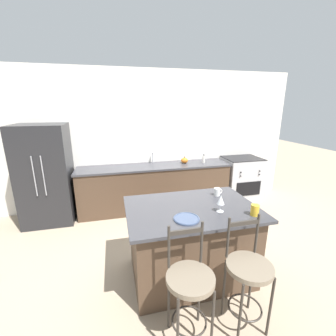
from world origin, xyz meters
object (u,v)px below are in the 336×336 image
tumbler_cup (255,210)px  dinner_plate (186,219)px  pumpkin_decoration (184,160)px  soap_bottle (204,159)px  bar_stool_near (190,287)px  bar_stool_far (248,275)px  coffee_mug (217,192)px  wine_glass (221,200)px  oven_range (241,179)px  refrigerator (46,175)px

tumbler_cup → dinner_plate: bearing=173.4°
pumpkin_decoration → soap_bottle: size_ratio=0.77×
pumpkin_decoration → bar_stool_near: bearing=-106.7°
bar_stool_far → pumpkin_decoration: bar_stool_far is taller
coffee_mug → tumbler_cup: bearing=-76.2°
bar_stool_near → soap_bottle: 2.94m
bar_stool_near → dinner_plate: bar_stool_near is taller
bar_stool_near → dinner_plate: bearing=75.7°
dinner_plate → wine_glass: size_ratio=1.42×
bar_stool_near → bar_stool_far: same height
wine_glass → tumbler_cup: 0.36m
bar_stool_far → soap_bottle: soap_bottle is taller
oven_range → coffee_mug: bearing=-129.7°
refrigerator → oven_range: size_ratio=1.84×
refrigerator → oven_range: (3.84, 0.05, -0.39)m
oven_range → bar_stool_far: (-1.56, -2.69, 0.08)m
bar_stool_near → soap_bottle: (1.20, 2.65, 0.42)m
tumbler_cup → oven_range: bearing=61.1°
dinner_plate → tumbler_cup: (0.73, -0.08, 0.05)m
oven_range → soap_bottle: soap_bottle is taller
pumpkin_decoration → coffee_mug: bearing=-93.6°
oven_range → bar_stool_far: size_ratio=0.88×
wine_glass → bar_stool_near: bearing=-132.8°
oven_range → dinner_plate: (-1.99, -2.20, 0.44)m
bar_stool_near → wine_glass: (0.54, 0.59, 0.48)m
dinner_plate → wine_glass: (0.41, 0.08, 0.13)m
refrigerator → dinner_plate: 2.84m
bar_stool_near → soap_bottle: soap_bottle is taller
refrigerator → tumbler_cup: size_ratio=14.49×
bar_stool_far → soap_bottle: (0.65, 2.65, 0.42)m
wine_glass → tumbler_cup: wine_glass is taller
coffee_mug → tumbler_cup: tumbler_cup is taller
pumpkin_decoration → oven_range: bearing=-1.4°
refrigerator → bar_stool_near: refrigerator is taller
bar_stool_far → wine_glass: 0.76m
oven_range → refrigerator: bearing=-179.3°
bar_stool_near → bar_stool_far: 0.55m
bar_stool_far → wine_glass: bearing=91.2°
coffee_mug → pumpkin_decoration: size_ratio=0.80×
bar_stool_near → coffee_mug: size_ratio=9.52×
tumbler_cup → soap_bottle: (0.34, 2.23, 0.01)m
bar_stool_near → pumpkin_decoration: bar_stool_near is taller
bar_stool_near → wine_glass: size_ratio=5.67×
bar_stool_far → wine_glass: size_ratio=5.67×
coffee_mug → soap_bottle: bearing=73.4°
dinner_plate → pumpkin_decoration: 2.33m
coffee_mug → pumpkin_decoration: bearing=86.4°
oven_range → pumpkin_decoration: pumpkin_decoration is taller
bar_stool_far → coffee_mug: bar_stool_far is taller
dinner_plate → wine_glass: 0.44m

